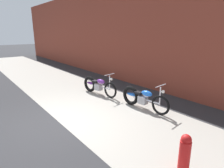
% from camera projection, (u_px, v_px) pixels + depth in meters
% --- Properties ---
extents(ground_plane, '(80.00, 80.00, 0.00)m').
position_uv_depth(ground_plane, '(60.00, 123.00, 5.88)').
color(ground_plane, '#2D2D30').
extents(sidewalk_slab, '(36.00, 3.50, 0.01)m').
position_uv_depth(sidewalk_slab, '(105.00, 109.00, 6.93)').
color(sidewalk_slab, '#9E998E').
rests_on(sidewalk_slab, ground).
extents(brick_building_wall, '(36.00, 0.50, 5.27)m').
position_uv_depth(brick_building_wall, '(169.00, 33.00, 8.30)').
color(brick_building_wall, brown).
rests_on(brick_building_wall, ground).
extents(motorcycle_purple, '(2.00, 0.61, 1.03)m').
position_uv_depth(motorcycle_purple, '(97.00, 85.00, 8.50)').
color(motorcycle_purple, black).
rests_on(motorcycle_purple, ground).
extents(motorcycle_blue, '(2.01, 0.58, 1.03)m').
position_uv_depth(motorcycle_blue, '(141.00, 98.00, 6.91)').
color(motorcycle_blue, black).
rests_on(motorcycle_blue, ground).
extents(fire_hydrant, '(0.22, 0.22, 0.84)m').
position_uv_depth(fire_hydrant, '(185.00, 154.00, 3.70)').
color(fire_hydrant, red).
rests_on(fire_hydrant, ground).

